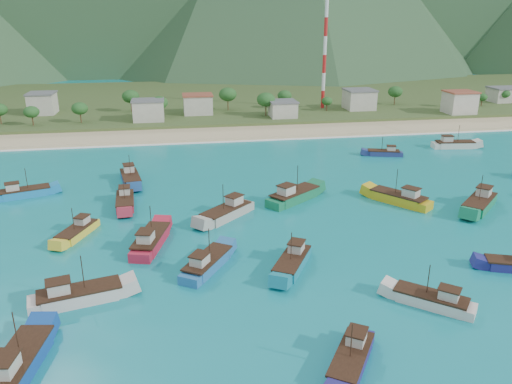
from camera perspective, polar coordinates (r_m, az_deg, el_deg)
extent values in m
plane|color=#0B8082|center=(77.82, 5.30, -6.32)|extent=(600.00, 600.00, 0.00)
cube|color=beige|center=(151.51, -2.28, 6.70)|extent=(400.00, 18.00, 1.20)
cube|color=#385123|center=(211.06, -4.46, 10.36)|extent=(400.00, 110.00, 2.40)
cube|color=white|center=(142.35, -1.78, 5.86)|extent=(400.00, 2.50, 0.08)
cube|color=beige|center=(187.98, -23.20, 9.24)|extent=(8.34, 9.11, 6.75)
cube|color=beige|center=(165.27, -12.19, 9.05)|extent=(9.61, 7.46, 6.29)
cube|color=beige|center=(174.26, -6.66, 9.88)|extent=(9.62, 8.02, 6.22)
cube|color=beige|center=(168.37, 3.07, 9.41)|extent=(8.43, 8.50, 4.88)
cube|color=beige|center=(185.74, 11.71, 10.27)|extent=(9.78, 9.43, 6.58)
cube|color=beige|center=(187.93, 22.23, 9.42)|extent=(9.28, 8.26, 7.06)
cube|color=beige|center=(220.84, 26.60, 9.88)|extent=(11.92, 8.53, 5.11)
cylinder|color=red|center=(185.96, 7.63, 10.46)|extent=(1.20, 1.20, 6.27)
cylinder|color=white|center=(185.08, 7.72, 12.38)|extent=(1.20, 1.20, 6.27)
cylinder|color=red|center=(184.40, 7.81, 14.31)|extent=(1.20, 1.20, 6.27)
cylinder|color=white|center=(183.94, 7.90, 16.25)|extent=(1.20, 1.20, 6.27)
cylinder|color=red|center=(183.69, 8.00, 18.20)|extent=(1.20, 1.20, 6.27)
cylinder|color=white|center=(183.65, 8.09, 20.15)|extent=(1.20, 1.20, 6.27)
cube|color=silver|center=(66.64, 19.29, -11.75)|extent=(9.36, 8.63, 1.79)
cube|color=beige|center=(65.59, 21.19, -10.89)|extent=(2.87, 2.83, 1.45)
cylinder|color=#382114|center=(65.31, 19.10, -9.46)|extent=(0.12, 0.12, 4.03)
cube|color=#137046|center=(96.36, 4.44, -0.58)|extent=(12.12, 10.42, 2.26)
cube|color=beige|center=(93.82, 3.49, 0.20)|extent=(3.62, 3.52, 1.83)
cylinder|color=#382114|center=(95.68, 4.76, 1.59)|extent=(0.12, 0.12, 5.08)
cube|color=gold|center=(98.72, 15.93, -0.84)|extent=(9.93, 11.55, 2.15)
cube|color=beige|center=(97.09, 17.29, -0.10)|extent=(3.35, 3.45, 1.75)
cylinder|color=#382114|center=(97.88, 15.77, 1.17)|extent=(0.12, 0.12, 4.84)
cube|color=#A7A296|center=(88.24, -3.45, -2.56)|extent=(10.74, 10.44, 2.10)
cube|color=beige|center=(89.23, -2.50, -0.97)|extent=(3.36, 3.35, 1.71)
cylinder|color=#382114|center=(86.54, -3.78, -0.60)|extent=(0.12, 0.12, 4.73)
cube|color=navy|center=(131.28, 14.35, 4.24)|extent=(9.24, 5.01, 1.61)
cube|color=beige|center=(131.17, 15.19, 4.81)|extent=(2.39, 2.13, 1.31)
cylinder|color=#382114|center=(130.57, 14.23, 5.35)|extent=(0.12, 0.12, 3.63)
cube|color=#AF1C35|center=(79.49, -11.88, -5.59)|extent=(6.27, 11.94, 2.08)
cube|color=beige|center=(76.69, -12.49, -5.05)|extent=(2.71, 3.06, 1.69)
cylinder|color=#382114|center=(78.70, -11.92, -3.16)|extent=(0.12, 0.12, 4.68)
cube|color=#13794F|center=(100.70, 24.12, -1.42)|extent=(11.31, 11.00, 2.22)
cube|color=beige|center=(102.38, 24.61, 0.04)|extent=(3.54, 3.53, 1.80)
cylinder|color=#382114|center=(98.92, 24.31, 0.41)|extent=(0.12, 0.12, 4.98)
cube|color=#A3273B|center=(96.61, -14.72, -1.25)|extent=(3.76, 10.63, 1.90)
cube|color=beige|center=(98.04, -14.79, 0.12)|extent=(2.06, 2.49, 1.54)
cylinder|color=#382114|center=(95.02, -14.88, 0.36)|extent=(0.12, 0.12, 4.27)
cube|color=#114198|center=(58.12, -25.49, -17.55)|extent=(5.25, 12.17, 2.14)
cube|color=beige|center=(55.30, -26.83, -17.37)|extent=(2.54, 2.98, 1.74)
cylinder|color=#382114|center=(56.69, -25.74, -14.32)|extent=(0.12, 0.12, 4.82)
cube|color=beige|center=(144.84, 21.75, 4.95)|extent=(11.56, 4.59, 2.05)
cube|color=beige|center=(143.48, 21.01, 5.68)|extent=(2.78, 2.34, 1.66)
cylinder|color=#382114|center=(144.38, 22.15, 6.22)|extent=(0.12, 0.12, 4.60)
cube|color=#2566A5|center=(71.59, -5.53, -8.26)|extent=(8.42, 10.66, 1.94)
cube|color=beige|center=(69.11, -6.44, -7.74)|extent=(2.95, 3.09, 1.57)
cylinder|color=#382114|center=(70.65, -5.38, -5.80)|extent=(0.12, 0.12, 4.36)
cube|color=#137A91|center=(71.48, 4.12, -8.28)|extent=(7.89, 10.63, 1.90)
cube|color=beige|center=(72.54, 4.63, -6.33)|extent=(2.85, 3.02, 1.55)
cylinder|color=#382114|center=(69.57, 4.04, -6.25)|extent=(0.12, 0.12, 4.29)
cube|color=navy|center=(109.58, -14.12, 1.34)|extent=(5.35, 11.79, 2.07)
cube|color=beige|center=(111.25, -14.34, 2.61)|extent=(2.51, 2.92, 1.68)
cylinder|color=#382114|center=(107.99, -14.23, 2.93)|extent=(0.12, 0.12, 4.65)
cube|color=beige|center=(67.38, -19.44, -11.27)|extent=(11.80, 5.96, 2.06)
cube|color=beige|center=(66.46, -21.63, -10.15)|extent=(3.00, 2.63, 1.67)
cylinder|color=#382114|center=(65.80, -19.21, -8.68)|extent=(0.12, 0.12, 4.63)
cube|color=yellow|center=(86.05, -19.79, -4.51)|extent=(6.19, 9.67, 1.70)
cube|color=beige|center=(86.92, -19.24, -3.10)|extent=(2.40, 2.62, 1.38)
cylinder|color=#382114|center=(84.60, -20.19, -2.94)|extent=(0.12, 0.12, 3.82)
cube|color=#167CBD|center=(108.38, -24.85, -0.19)|extent=(10.80, 6.16, 1.88)
cube|color=beige|center=(107.83, -26.09, 0.49)|extent=(2.83, 2.54, 1.53)
cylinder|color=#382114|center=(107.49, -24.77, 1.40)|extent=(0.12, 0.12, 4.24)
cube|color=navy|center=(54.68, 10.78, -18.54)|extent=(7.80, 9.73, 1.78)
cube|color=beige|center=(55.30, 11.40, -16.02)|extent=(2.72, 2.84, 1.44)
cylinder|color=#382114|center=(52.52, 10.84, -16.42)|extent=(0.12, 0.12, 3.99)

